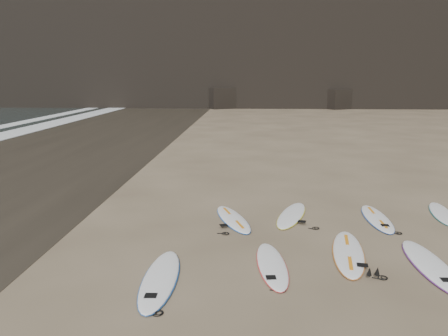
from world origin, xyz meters
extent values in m
plane|color=#897559|center=(0.00, 0.00, 0.00)|extent=(240.00, 240.00, 0.00)
cube|color=#383026|center=(-13.00, 10.00, 0.00)|extent=(12.00, 200.00, 0.01)
cube|color=black|center=(8.00, 45.00, 1.16)|extent=(4.23, 4.46, 2.33)
cube|color=black|center=(-6.00, 45.00, 1.25)|extent=(4.49, 4.76, 2.49)
ellipsoid|color=white|center=(-4.18, -1.13, 0.05)|extent=(0.70, 2.69, 0.10)
ellipsoid|color=white|center=(-1.99, -0.38, 0.04)|extent=(0.76, 2.40, 0.08)
ellipsoid|color=white|center=(-0.27, 0.35, 0.05)|extent=(1.06, 2.77, 0.10)
ellipsoid|color=white|center=(1.29, -0.22, 0.05)|extent=(0.67, 2.74, 0.10)
ellipsoid|color=white|center=(-2.89, 2.55, 0.04)|extent=(1.35, 2.51, 0.09)
ellipsoid|color=white|center=(-1.26, 2.97, 0.05)|extent=(1.31, 2.57, 0.09)
ellipsoid|color=white|center=(1.06, 2.80, 0.04)|extent=(0.62, 2.46, 0.09)
ellipsoid|color=white|center=(3.04, 3.38, 0.04)|extent=(0.98, 2.29, 0.08)
camera|label=1|loc=(-2.52, -8.84, 3.87)|focal=35.00mm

